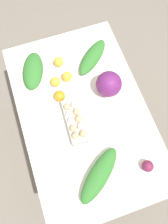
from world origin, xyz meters
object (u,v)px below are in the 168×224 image
at_px(greens_bunch_kale, 99,175).
at_px(orange_1, 67,76).
at_px(cabbage_purple, 109,84).
at_px(orange_2, 55,82).
at_px(orange_0, 60,96).
at_px(greens_bunch_scallion, 33,71).
at_px(orange_3, 59,62).
at_px(greens_bunch_chard, 92,57).
at_px(beet_root, 148,166).
at_px(egg_carton, 75,121).

bearing_deg(greens_bunch_kale, orange_1, -1.37).
bearing_deg(greens_bunch_kale, cabbage_purple, -26.10).
xyz_separation_m(orange_1, orange_2, (-0.01, 0.09, -0.00)).
xyz_separation_m(cabbage_purple, orange_2, (0.16, 0.33, -0.05)).
bearing_deg(orange_2, orange_0, 177.77).
bearing_deg(cabbage_purple, orange_2, 64.24).
relative_size(greens_bunch_scallion, greens_bunch_kale, 0.78).
distance_m(greens_bunch_kale, orange_3, 0.83).
relative_size(greens_bunch_scallion, orange_0, 3.89).
relative_size(greens_bunch_kale, orange_0, 4.97).
bearing_deg(orange_1, greens_bunch_kale, 178.63).
bearing_deg(orange_3, greens_bunch_scallion, 95.03).
bearing_deg(greens_bunch_chard, beet_root, -175.84).
distance_m(greens_bunch_chard, orange_1, 0.24).
height_order(greens_bunch_scallion, orange_1, greens_bunch_scallion).
xyz_separation_m(cabbage_purple, orange_3, (0.31, 0.26, -0.05)).
bearing_deg(egg_carton, orange_1, 174.03).
xyz_separation_m(cabbage_purple, greens_bunch_chard, (0.26, 0.02, -0.05)).
relative_size(cabbage_purple, greens_bunch_chard, 0.52).
xyz_separation_m(cabbage_purple, greens_bunch_kale, (-0.53, 0.26, -0.05)).
relative_size(greens_bunch_chard, orange_0, 4.39).
relative_size(egg_carton, greens_bunch_scallion, 1.02).
distance_m(orange_0, orange_2, 0.11).
height_order(orange_0, orange_1, orange_0).
xyz_separation_m(egg_carton, greens_bunch_kale, (-0.37, -0.03, -0.00)).
bearing_deg(greens_bunch_kale, orange_2, 6.04).
height_order(cabbage_purple, greens_bunch_kale, cabbage_purple).
bearing_deg(cabbage_purple, orange_0, 82.40).
bearing_deg(orange_0, cabbage_purple, -97.60).
bearing_deg(greens_bunch_chard, orange_1, 112.86).
relative_size(egg_carton, greens_bunch_kale, 0.80).
height_order(egg_carton, greens_bunch_kale, egg_carton).
relative_size(cabbage_purple, egg_carton, 0.58).
xyz_separation_m(greens_bunch_scallion, greens_bunch_kale, (-0.81, -0.20, -0.00)).
height_order(cabbage_purple, orange_0, cabbage_purple).
relative_size(egg_carton, orange_2, 4.25).
xyz_separation_m(greens_bunch_chard, orange_3, (0.04, 0.24, 0.00)).
xyz_separation_m(greens_bunch_scallion, orange_0, (-0.24, -0.12, -0.01)).
distance_m(beet_root, orange_2, 0.82).
relative_size(cabbage_purple, orange_2, 2.46).
bearing_deg(orange_3, greens_bunch_kale, -179.58).
xyz_separation_m(orange_2, orange_3, (0.15, -0.07, 0.00)).
bearing_deg(orange_3, orange_2, 155.43).
bearing_deg(greens_bunch_chard, orange_2, 108.73).
distance_m(egg_carton, orange_3, 0.47).
bearing_deg(orange_1, beet_root, -159.25).
height_order(greens_bunch_scallion, greens_bunch_kale, greens_bunch_scallion).
relative_size(greens_bunch_chard, orange_3, 4.68).
bearing_deg(greens_bunch_kale, egg_carton, 5.16).
height_order(greens_bunch_scallion, beet_root, greens_bunch_scallion).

